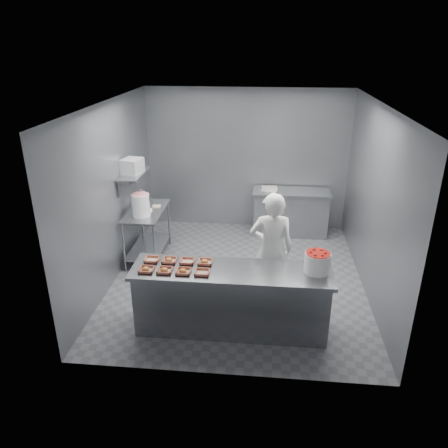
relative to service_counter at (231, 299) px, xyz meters
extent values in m
plane|color=#4C4C51|center=(0.00, 1.35, -0.45)|extent=(4.50, 4.50, 0.00)
plane|color=white|center=(0.00, 1.35, 2.35)|extent=(4.50, 4.50, 0.00)
cube|color=slate|center=(0.00, 3.60, 0.95)|extent=(4.00, 0.04, 2.80)
cube|color=slate|center=(-2.00, 1.35, 0.95)|extent=(0.04, 4.50, 2.80)
cube|color=slate|center=(2.00, 1.35, 0.95)|extent=(0.04, 4.50, 2.80)
cube|color=slate|center=(0.00, 0.00, 0.42)|extent=(2.60, 0.70, 0.05)
cube|color=slate|center=(0.00, 0.00, -0.03)|extent=(2.50, 0.64, 0.85)
cube|color=slate|center=(-1.65, 1.95, 0.43)|extent=(0.60, 1.20, 0.04)
cube|color=slate|center=(-1.65, 1.95, -0.25)|extent=(0.56, 1.15, 0.03)
cylinder|color=slate|center=(-1.91, 1.39, -0.01)|extent=(0.04, 0.04, 0.88)
cylinder|color=slate|center=(-1.39, 1.39, -0.01)|extent=(0.04, 0.04, 0.88)
cylinder|color=slate|center=(-1.91, 2.51, -0.01)|extent=(0.04, 0.04, 0.88)
cylinder|color=slate|center=(-1.39, 2.51, -0.01)|extent=(0.04, 0.04, 0.88)
cube|color=slate|center=(0.90, 3.25, 0.42)|extent=(1.50, 0.60, 0.05)
cube|color=slate|center=(0.90, 3.25, -0.03)|extent=(1.44, 0.55, 0.85)
cube|color=slate|center=(-1.82, 1.95, 1.10)|extent=(0.35, 0.90, 0.03)
cube|color=tan|center=(-1.08, -0.14, 0.47)|extent=(0.18, 0.18, 0.04)
cube|color=white|center=(-1.04, -0.12, 0.46)|extent=(0.10, 0.06, 0.00)
ellipsoid|color=#B1732C|center=(-1.09, -0.14, 0.48)|extent=(0.10, 0.10, 0.05)
cube|color=tan|center=(-0.84, -0.14, 0.47)|extent=(0.18, 0.18, 0.04)
cube|color=white|center=(-0.80, -0.12, 0.46)|extent=(0.10, 0.06, 0.00)
ellipsoid|color=#B1732C|center=(-0.85, -0.14, 0.48)|extent=(0.10, 0.10, 0.05)
cube|color=tan|center=(-0.60, -0.14, 0.47)|extent=(0.18, 0.18, 0.04)
cube|color=white|center=(-0.56, -0.12, 0.46)|extent=(0.10, 0.06, 0.00)
ellipsoid|color=#B1732C|center=(-0.61, -0.14, 0.48)|extent=(0.10, 0.10, 0.05)
cube|color=tan|center=(-0.36, -0.14, 0.47)|extent=(0.18, 0.18, 0.04)
cube|color=white|center=(-0.32, -0.12, 0.46)|extent=(0.10, 0.06, 0.00)
cube|color=tan|center=(-1.08, 0.14, 0.47)|extent=(0.18, 0.18, 0.04)
cube|color=white|center=(-1.04, 0.15, 0.46)|extent=(0.10, 0.06, 0.00)
cube|color=tan|center=(-0.84, 0.14, 0.47)|extent=(0.18, 0.18, 0.04)
cube|color=white|center=(-0.80, 0.15, 0.46)|extent=(0.10, 0.06, 0.00)
ellipsoid|color=#B1732C|center=(-0.85, 0.14, 0.48)|extent=(0.10, 0.10, 0.05)
cube|color=tan|center=(-0.60, 0.14, 0.47)|extent=(0.18, 0.18, 0.04)
cube|color=white|center=(-0.56, 0.15, 0.46)|extent=(0.10, 0.06, 0.00)
cube|color=tan|center=(-0.36, 0.14, 0.47)|extent=(0.18, 0.18, 0.04)
cube|color=white|center=(-0.32, 0.15, 0.46)|extent=(0.10, 0.06, 0.00)
ellipsoid|color=#B1732C|center=(-0.37, 0.14, 0.48)|extent=(0.10, 0.10, 0.05)
imported|color=white|center=(0.51, 0.73, 0.40)|extent=(0.65, 0.46, 1.71)
cylinder|color=white|center=(1.08, 0.06, 0.58)|extent=(0.33, 0.33, 0.26)
cylinder|color=red|center=(1.08, 0.06, 0.70)|extent=(0.31, 0.31, 0.04)
cylinder|color=white|center=(-1.66, 1.70, 0.64)|extent=(0.30, 0.30, 0.38)
cylinder|color=#D06876|center=(-1.66, 1.70, 0.82)|extent=(0.28, 0.28, 0.02)
torus|color=slate|center=(-1.66, 1.70, 0.75)|extent=(0.31, 0.01, 0.31)
cylinder|color=white|center=(-1.68, 1.90, 0.46)|extent=(0.34, 0.34, 0.02)
cube|color=#CCB28C|center=(-1.51, 2.14, 0.46)|extent=(0.15, 0.14, 0.02)
cube|color=gray|center=(-1.82, 1.92, 1.24)|extent=(0.36, 0.39, 0.25)
cube|color=silver|center=(0.47, 3.25, 0.48)|extent=(0.32, 0.25, 0.06)
camera|label=1|loc=(0.39, -4.91, 3.19)|focal=35.00mm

